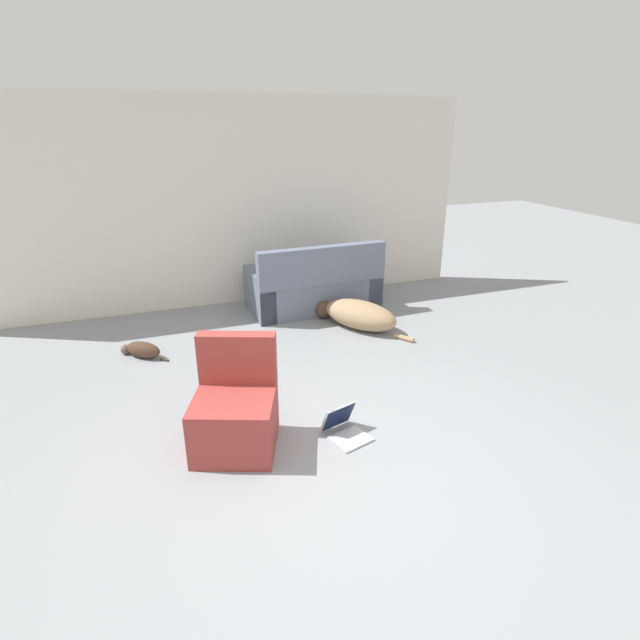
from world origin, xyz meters
The scene contains 7 objects.
ground_plane centered at (0.00, 0.00, 0.00)m, with size 20.00×20.00×0.00m, color gray.
wall_back centered at (0.00, 3.97, 1.29)m, with size 6.44×0.06×2.59m.
couch centered at (0.93, 3.33, 0.28)m, with size 1.65×0.84×0.88m.
dog centered at (1.19, 2.56, 0.16)m, with size 0.88×1.20×0.33m.
cat centered at (-1.22, 2.59, 0.08)m, with size 0.48×0.42×0.17m.
laptop_open centered at (0.20, 0.61, 0.08)m, with size 0.36×0.40×0.24m.
side_chair centered at (-0.59, 0.77, 0.28)m, with size 0.76×0.76×0.82m.
Camera 1 is at (-1.09, -2.41, 2.28)m, focal length 28.00 mm.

